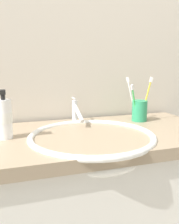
{
  "coord_description": "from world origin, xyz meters",
  "views": [
    {
      "loc": [
        -0.29,
        -0.95,
        1.14
      ],
      "look_at": [
        0.02,
        -0.03,
        0.94
      ],
      "focal_mm": 41.04,
      "sensor_mm": 36.0,
      "label": 1
    }
  ],
  "objects_px": {
    "toothbrush_cup": "(140,111)",
    "toothbrush_green": "(134,100)",
    "toothbrush_yellow": "(147,96)",
    "soap_dispenser": "(4,118)",
    "toothbrush_white": "(131,96)",
    "faucet": "(76,112)"
  },
  "relations": [
    {
      "from": "toothbrush_cup",
      "to": "toothbrush_green",
      "type": "xyz_separation_m",
      "value": [
        -0.04,
        -0.01,
        0.05
      ]
    },
    {
      "from": "toothbrush_cup",
      "to": "toothbrush_yellow",
      "type": "distance_m",
      "value": 0.08
    },
    {
      "from": "toothbrush_cup",
      "to": "soap_dispenser",
      "type": "relative_size",
      "value": 0.54
    },
    {
      "from": "toothbrush_yellow",
      "to": "toothbrush_green",
      "type": "height_order",
      "value": "toothbrush_yellow"
    },
    {
      "from": "toothbrush_green",
      "to": "toothbrush_white",
      "type": "xyz_separation_m",
      "value": [
        0.0,
        0.04,
        0.02
      ]
    },
    {
      "from": "toothbrush_yellow",
      "to": "toothbrush_green",
      "type": "relative_size",
      "value": 1.19
    },
    {
      "from": "toothbrush_yellow",
      "to": "soap_dispenser",
      "type": "relative_size",
      "value": 1.12
    },
    {
      "from": "faucet",
      "to": "toothbrush_green",
      "type": "relative_size",
      "value": 0.97
    },
    {
      "from": "toothbrush_cup",
      "to": "toothbrush_yellow",
      "type": "height_order",
      "value": "toothbrush_yellow"
    },
    {
      "from": "toothbrush_cup",
      "to": "toothbrush_green",
      "type": "relative_size",
      "value": 0.57
    },
    {
      "from": "toothbrush_green",
      "to": "soap_dispenser",
      "type": "xyz_separation_m",
      "value": [
        -0.58,
        -0.09,
        -0.03
      ]
    },
    {
      "from": "toothbrush_green",
      "to": "faucet",
      "type": "bearing_deg",
      "value": 167.31
    },
    {
      "from": "toothbrush_green",
      "to": "soap_dispenser",
      "type": "relative_size",
      "value": 0.94
    },
    {
      "from": "faucet",
      "to": "toothbrush_cup",
      "type": "xyz_separation_m",
      "value": [
        0.3,
        -0.05,
        -0.01
      ]
    },
    {
      "from": "toothbrush_cup",
      "to": "toothbrush_green",
      "type": "bearing_deg",
      "value": -161.85
    },
    {
      "from": "toothbrush_cup",
      "to": "toothbrush_white",
      "type": "bearing_deg",
      "value": 143.59
    },
    {
      "from": "toothbrush_yellow",
      "to": "toothbrush_white",
      "type": "xyz_separation_m",
      "value": [
        -0.07,
        0.03,
        -0.0
      ]
    },
    {
      "from": "toothbrush_white",
      "to": "faucet",
      "type": "bearing_deg",
      "value": 175.23
    },
    {
      "from": "toothbrush_cup",
      "to": "soap_dispenser",
      "type": "xyz_separation_m",
      "value": [
        -0.62,
        -0.1,
        0.03
      ]
    },
    {
      "from": "faucet",
      "to": "toothbrush_green",
      "type": "bearing_deg",
      "value": -12.69
    },
    {
      "from": "soap_dispenser",
      "to": "toothbrush_white",
      "type": "bearing_deg",
      "value": 12.09
    },
    {
      "from": "faucet",
      "to": "toothbrush_white",
      "type": "xyz_separation_m",
      "value": [
        0.27,
        -0.02,
        0.06
      ]
    }
  ]
}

